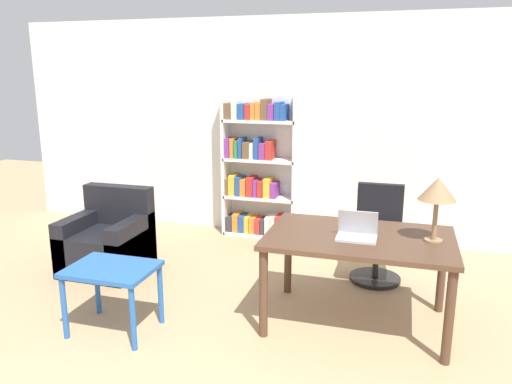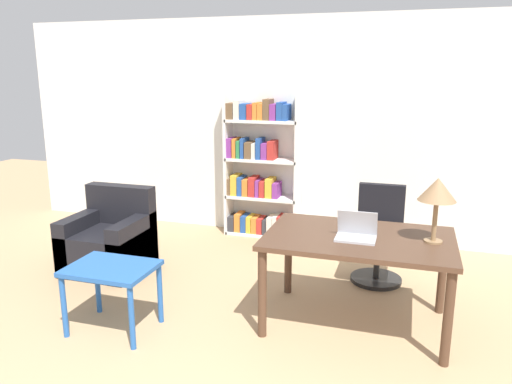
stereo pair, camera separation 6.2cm
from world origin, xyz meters
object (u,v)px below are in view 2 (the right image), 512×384
(armchair, at_px, (109,242))
(bookshelf, at_px, (258,169))
(desk, at_px, (358,248))
(laptop, at_px, (356,233))
(table_lamp, at_px, (437,191))
(side_table_blue, at_px, (112,276))
(office_chair, at_px, (379,238))

(armchair, height_order, bookshelf, bookshelf)
(desk, xyz_separation_m, armchair, (-2.63, 0.43, -0.38))
(laptop, xyz_separation_m, armchair, (-2.61, 0.50, -0.53))
(table_lamp, distance_m, side_table_blue, 2.62)
(office_chair, distance_m, bookshelf, 1.89)
(laptop, bearing_deg, table_lamp, 9.84)
(desk, distance_m, table_lamp, 0.75)
(laptop, distance_m, side_table_blue, 1.97)
(table_lamp, bearing_deg, armchair, 172.81)
(desk, height_order, office_chair, office_chair)
(desk, bearing_deg, office_chair, 84.22)
(side_table_blue, bearing_deg, laptop, 18.48)
(laptop, bearing_deg, office_chair, 83.72)
(office_chair, bearing_deg, side_table_blue, -139.22)
(side_table_blue, height_order, bookshelf, bookshelf)
(desk, relative_size, side_table_blue, 2.20)
(table_lamp, height_order, bookshelf, bookshelf)
(office_chair, relative_size, armchair, 1.12)
(table_lamp, bearing_deg, bookshelf, 136.01)
(armchair, relative_size, bookshelf, 0.44)
(side_table_blue, bearing_deg, armchair, 124.65)
(laptop, bearing_deg, desk, 76.69)
(bookshelf, bearing_deg, desk, -53.61)
(desk, bearing_deg, bookshelf, 126.39)
(desk, distance_m, side_table_blue, 1.99)
(desk, height_order, laptop, laptop)
(desk, relative_size, laptop, 4.77)
(desk, height_order, armchair, armchair)
(laptop, distance_m, table_lamp, 0.68)
(table_lamp, bearing_deg, office_chair, 115.23)
(armchair, distance_m, bookshelf, 2.02)
(desk, bearing_deg, side_table_blue, -159.77)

